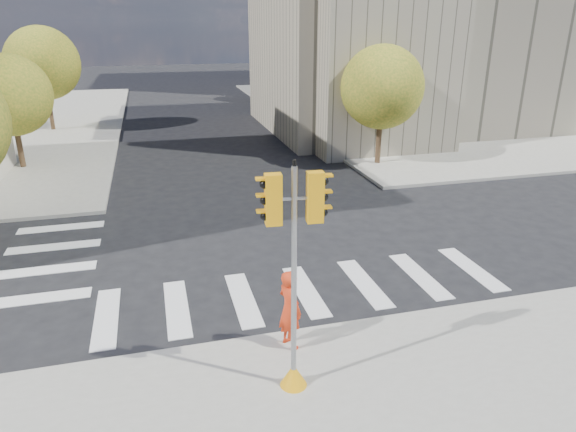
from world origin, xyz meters
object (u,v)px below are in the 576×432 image
at_px(photographer, 290,309).
at_px(lamp_far, 295,54).
at_px(traffic_signal, 294,298).
at_px(lamp_near, 361,69).

bearing_deg(photographer, lamp_far, -36.91).
relative_size(lamp_far, traffic_signal, 1.69).
height_order(lamp_near, traffic_signal, lamp_near).
bearing_deg(lamp_near, traffic_signal, -115.59).
distance_m(lamp_far, traffic_signal, 35.36).
distance_m(lamp_near, lamp_far, 14.00).
xyz_separation_m(lamp_far, photographer, (-9.27, -32.60, -3.47)).
bearing_deg(lamp_near, photographer, -116.49).
bearing_deg(traffic_signal, lamp_near, 69.05).
bearing_deg(lamp_far, traffic_signal, -105.72).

